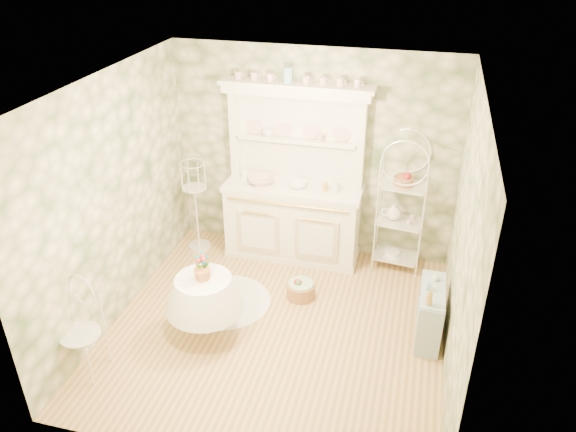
% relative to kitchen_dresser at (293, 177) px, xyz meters
% --- Properties ---
extents(floor, '(3.60, 3.60, 0.00)m').
position_rel_kitchen_dresser_xyz_m(floor, '(0.20, -1.52, -1.15)').
color(floor, tan).
rests_on(floor, ground).
extents(ceiling, '(3.60, 3.60, 0.00)m').
position_rel_kitchen_dresser_xyz_m(ceiling, '(0.20, -1.52, 1.56)').
color(ceiling, white).
rests_on(ceiling, floor).
extents(wall_left, '(3.60, 3.60, 0.00)m').
position_rel_kitchen_dresser_xyz_m(wall_left, '(-1.60, -1.52, 0.21)').
color(wall_left, beige).
rests_on(wall_left, floor).
extents(wall_right, '(3.60, 3.60, 0.00)m').
position_rel_kitchen_dresser_xyz_m(wall_right, '(2.00, -1.52, 0.21)').
color(wall_right, beige).
rests_on(wall_right, floor).
extents(wall_back, '(3.60, 3.60, 0.00)m').
position_rel_kitchen_dresser_xyz_m(wall_back, '(0.20, 0.28, 0.21)').
color(wall_back, beige).
rests_on(wall_back, floor).
extents(wall_front, '(3.60, 3.60, 0.00)m').
position_rel_kitchen_dresser_xyz_m(wall_front, '(0.20, -3.32, 0.21)').
color(wall_front, beige).
rests_on(wall_front, floor).
extents(kitchen_dresser, '(1.87, 0.61, 2.29)m').
position_rel_kitchen_dresser_xyz_m(kitchen_dresser, '(0.00, 0.00, 0.00)').
color(kitchen_dresser, white).
rests_on(kitchen_dresser, floor).
extents(bakers_rack, '(0.59, 0.45, 1.76)m').
position_rel_kitchen_dresser_xyz_m(bakers_rack, '(1.36, 0.08, -0.27)').
color(bakers_rack, white).
rests_on(bakers_rack, floor).
extents(side_shelf, '(0.33, 0.68, 0.56)m').
position_rel_kitchen_dresser_xyz_m(side_shelf, '(1.81, -1.24, -0.86)').
color(side_shelf, '#A1B4C6').
rests_on(side_shelf, floor).
extents(round_table, '(0.75, 0.75, 0.69)m').
position_rel_kitchen_dresser_xyz_m(round_table, '(-0.52, -1.78, -0.80)').
color(round_table, white).
rests_on(round_table, floor).
extents(cafe_chair, '(0.48, 0.48, 0.84)m').
position_rel_kitchen_dresser_xyz_m(cafe_chair, '(-1.48, -2.61, -0.73)').
color(cafe_chair, white).
rests_on(cafe_chair, floor).
extents(birdcage_stand, '(0.34, 0.34, 1.40)m').
position_rel_kitchen_dresser_xyz_m(birdcage_stand, '(-1.28, -0.15, -0.44)').
color(birdcage_stand, white).
rests_on(birdcage_stand, floor).
extents(floor_basket, '(0.43, 0.43, 0.22)m').
position_rel_kitchen_dresser_xyz_m(floor_basket, '(0.33, -0.90, -1.04)').
color(floor_basket, '#A97147').
rests_on(floor_basket, floor).
extents(lace_rug, '(1.10, 1.10, 0.01)m').
position_rel_kitchen_dresser_xyz_m(lace_rug, '(-0.51, -1.21, -1.14)').
color(lace_rug, white).
rests_on(lace_rug, floor).
extents(bowl_floral, '(0.43, 0.43, 0.08)m').
position_rel_kitchen_dresser_xyz_m(bowl_floral, '(-0.42, -0.01, -0.13)').
color(bowl_floral, white).
rests_on(bowl_floral, kitchen_dresser).
extents(bowl_white, '(0.25, 0.25, 0.07)m').
position_rel_kitchen_dresser_xyz_m(bowl_white, '(0.06, -0.01, -0.13)').
color(bowl_white, white).
rests_on(bowl_white, kitchen_dresser).
extents(cup_left, '(0.14, 0.14, 0.11)m').
position_rel_kitchen_dresser_xyz_m(cup_left, '(-0.36, 0.16, 0.47)').
color(cup_left, white).
rests_on(cup_left, kitchen_dresser).
extents(cup_right, '(0.13, 0.13, 0.10)m').
position_rel_kitchen_dresser_xyz_m(cup_right, '(0.30, 0.16, 0.47)').
color(cup_right, white).
rests_on(cup_right, kitchen_dresser).
extents(potted_geranium, '(0.18, 0.16, 0.29)m').
position_rel_kitchen_dresser_xyz_m(potted_geranium, '(-0.52, -1.75, -0.30)').
color(potted_geranium, '#3F7238').
rests_on(potted_geranium, round_table).
extents(bottle_amber, '(0.09, 0.09, 0.18)m').
position_rel_kitchen_dresser_xyz_m(bottle_amber, '(1.77, -1.50, -0.46)').
color(bottle_amber, '#B08D3B').
rests_on(bottle_amber, side_shelf).
extents(bottle_blue, '(0.06, 0.06, 0.11)m').
position_rel_kitchen_dresser_xyz_m(bottle_blue, '(1.76, -1.25, -0.49)').
color(bottle_blue, '#83B7C9').
rests_on(bottle_blue, side_shelf).
extents(bottle_glass, '(0.07, 0.07, 0.09)m').
position_rel_kitchen_dresser_xyz_m(bottle_glass, '(1.83, -1.06, -0.50)').
color(bottle_glass, silver).
rests_on(bottle_glass, side_shelf).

